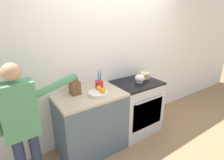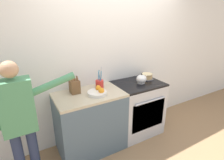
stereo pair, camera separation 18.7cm
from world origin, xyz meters
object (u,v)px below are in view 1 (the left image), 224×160
at_px(tea_kettle, 140,78).
at_px(stove_range, 135,107).
at_px(fruit_bowl, 99,93).
at_px(knife_block, 75,88).
at_px(utensil_crock, 99,84).
at_px(layer_cake, 144,76).
at_px(person_baker, 22,121).

bearing_deg(tea_kettle, stove_range, 142.17).
relative_size(tea_kettle, fruit_bowl, 0.75).
xyz_separation_m(knife_block, utensil_crock, (0.38, -0.02, -0.03)).
relative_size(stove_range, fruit_bowl, 3.42).
distance_m(tea_kettle, fruit_bowl, 0.80).
relative_size(stove_range, knife_block, 3.30).
xyz_separation_m(tea_kettle, knife_block, (-1.06, 0.16, 0.03)).
height_order(stove_range, tea_kettle, tea_kettle).
bearing_deg(layer_cake, person_baker, -172.78).
bearing_deg(tea_kettle, layer_cake, 27.90).
bearing_deg(stove_range, tea_kettle, -37.83).
xyz_separation_m(stove_range, layer_cake, (0.25, 0.08, 0.50)).
distance_m(tea_kettle, knife_block, 1.07).
xyz_separation_m(tea_kettle, fruit_bowl, (-0.80, -0.05, -0.04)).
relative_size(knife_block, fruit_bowl, 1.04).
bearing_deg(knife_block, stove_range, -7.34).
distance_m(layer_cake, tea_kettle, 0.24).
relative_size(tea_kettle, knife_block, 0.72).
bearing_deg(utensil_crock, knife_block, 176.61).
bearing_deg(person_baker, tea_kettle, -2.49).
xyz_separation_m(tea_kettle, utensil_crock, (-0.68, 0.14, 0.00)).
height_order(knife_block, person_baker, person_baker).
xyz_separation_m(fruit_bowl, person_baker, (-0.98, -0.10, -0.04)).
bearing_deg(person_baker, layer_cake, 0.18).
relative_size(layer_cake, person_baker, 0.15).
distance_m(stove_range, person_baker, 1.81).
height_order(tea_kettle, utensil_crock, utensil_crock).
distance_m(fruit_bowl, person_baker, 0.98).
distance_m(layer_cake, utensil_crock, 0.89).
bearing_deg(fruit_bowl, stove_range, 5.59).
bearing_deg(knife_block, fruit_bowl, -38.81).
bearing_deg(utensil_crock, tea_kettle, -11.47).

